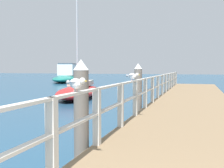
# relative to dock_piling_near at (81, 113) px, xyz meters

# --- Properties ---
(pier_deck) EXTENTS (3.14, 23.87, 0.49)m
(pier_deck) POSITION_rel_dock_piling_near_xyz_m (1.87, 7.76, -0.77)
(pier_deck) COLOR #846B4C
(pier_deck) RESTS_ON ground_plane
(pier_railing) EXTENTS (0.12, 22.39, 1.02)m
(pier_railing) POSITION_rel_dock_piling_near_xyz_m (0.38, 7.76, 0.10)
(pier_railing) COLOR beige
(pier_railing) RESTS_ON pier_deck
(dock_piling_near) EXTENTS (0.29, 0.29, 2.02)m
(dock_piling_near) POSITION_rel_dock_piling_near_xyz_m (0.00, 0.00, 0.00)
(dock_piling_near) COLOR #6B6056
(dock_piling_near) RESTS_ON ground_plane
(dock_piling_far) EXTENTS (0.29, 0.29, 2.02)m
(dock_piling_far) POSITION_rel_dock_piling_near_xyz_m (0.00, 5.22, 0.00)
(dock_piling_far) COLOR #6B6056
(dock_piling_far) RESTS_ON ground_plane
(seagull_foreground) EXTENTS (0.42, 0.30, 0.21)m
(seagull_foreground) POSITION_rel_dock_piling_near_xyz_m (0.39, -1.08, 0.62)
(seagull_foreground) COLOR white
(seagull_foreground) RESTS_ON pier_railing
(seagull_background) EXTENTS (0.43, 0.28, 0.21)m
(seagull_background) POSITION_rel_dock_piling_near_xyz_m (0.39, 2.60, 0.62)
(seagull_background) COLOR white
(seagull_background) RESTS_ON pier_railing
(boat_0) EXTENTS (3.75, 7.32, 8.37)m
(boat_0) POSITION_rel_dock_piling_near_xyz_m (-5.05, 11.31, -0.59)
(boat_0) COLOR red
(boat_0) RESTS_ON ground_plane
(boat_1) EXTENTS (5.11, 8.93, 2.44)m
(boat_1) POSITION_rel_dock_piling_near_xyz_m (-14.09, 27.87, -0.20)
(boat_1) COLOR #197266
(boat_1) RESTS_ON ground_plane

